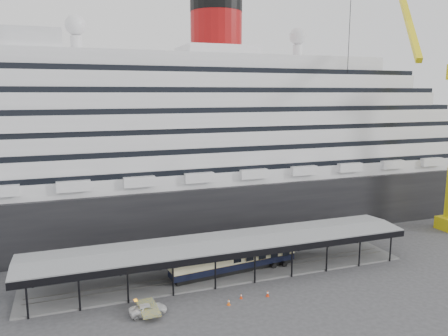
% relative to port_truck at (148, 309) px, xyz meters
% --- Properties ---
extents(ground, '(200.00, 200.00, 0.00)m').
position_rel_port_truck_xyz_m(ground, '(12.60, 2.78, -0.62)').
color(ground, '#37373A').
rests_on(ground, ground).
extents(cruise_ship, '(130.00, 30.00, 43.90)m').
position_rel_port_truck_xyz_m(cruise_ship, '(12.65, 34.78, 17.73)').
color(cruise_ship, black).
rests_on(cruise_ship, ground).
extents(platform_canopy, '(56.00, 9.18, 5.30)m').
position_rel_port_truck_xyz_m(platform_canopy, '(12.60, 7.78, 1.74)').
color(platform_canopy, slate).
rests_on(platform_canopy, ground).
extents(port_truck, '(4.53, 2.22, 1.24)m').
position_rel_port_truck_xyz_m(port_truck, '(0.00, 0.00, 0.00)').
color(port_truck, silver).
rests_on(port_truck, ground).
extents(pullman_carriage, '(19.70, 4.75, 19.18)m').
position_rel_port_truck_xyz_m(pullman_carriage, '(14.01, 7.78, 1.74)').
color(pullman_carriage, black).
rests_on(pullman_carriage, ground).
extents(traffic_cone_left, '(0.55, 0.55, 0.81)m').
position_rel_port_truck_xyz_m(traffic_cone_left, '(9.82, -1.13, -0.22)').
color(traffic_cone_left, '#F85F0D').
rests_on(traffic_cone_left, ground).
extents(traffic_cone_mid, '(0.45, 0.45, 0.69)m').
position_rel_port_truck_xyz_m(traffic_cone_mid, '(11.93, -0.04, -0.27)').
color(traffic_cone_mid, red).
rests_on(traffic_cone_mid, ground).
extents(traffic_cone_right, '(0.56, 0.56, 0.82)m').
position_rel_port_truck_xyz_m(traffic_cone_right, '(15.39, -0.65, -0.21)').
color(traffic_cone_right, red).
rests_on(traffic_cone_right, ground).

